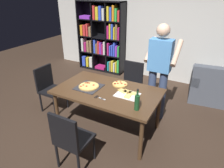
{
  "coord_description": "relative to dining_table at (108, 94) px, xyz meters",
  "views": [
    {
      "loc": [
        1.43,
        -2.49,
        2.26
      ],
      "look_at": [
        0.0,
        0.15,
        0.8
      ],
      "focal_mm": 31.94,
      "sensor_mm": 36.0,
      "label": 1
    }
  ],
  "objects": [
    {
      "name": "ground_plane",
      "position": [
        0.0,
        0.0,
        -0.68
      ],
      "size": [
        12.0,
        12.0,
        0.0
      ],
      "primitive_type": "plane",
      "color": "#38281E"
    },
    {
      "name": "back_wall",
      "position": [
        0.0,
        2.6,
        0.72
      ],
      "size": [
        6.4,
        0.1,
        2.8
      ],
      "primitive_type": "cube",
      "color": "silver",
      "rests_on": "ground_plane"
    },
    {
      "name": "dining_table",
      "position": [
        0.0,
        0.0,
        0.0
      ],
      "size": [
        1.69,
        1.0,
        0.75
      ],
      "color": "#4C331E",
      "rests_on": "ground_plane"
    },
    {
      "name": "chair_near_camera",
      "position": [
        -0.0,
        -0.98,
        -0.17
      ],
      "size": [
        0.42,
        0.42,
        0.9
      ],
      "color": "black",
      "rests_on": "ground_plane"
    },
    {
      "name": "chair_far_side",
      "position": [
        0.0,
        0.98,
        -0.17
      ],
      "size": [
        0.42,
        0.42,
        0.9
      ],
      "color": "black",
      "rests_on": "ground_plane"
    },
    {
      "name": "chair_left_end",
      "position": [
        -1.33,
        0.0,
        -0.17
      ],
      "size": [
        0.42,
        0.42,
        0.9
      ],
      "color": "black",
      "rests_on": "ground_plane"
    },
    {
      "name": "bookshelf",
      "position": [
        -1.53,
        2.37,
        0.26
      ],
      "size": [
        1.4,
        0.35,
        1.95
      ],
      "color": "black",
      "rests_on": "ground_plane"
    },
    {
      "name": "person_serving_pizza",
      "position": [
        0.61,
        0.76,
        0.32
      ],
      "size": [
        0.55,
        0.54,
        1.75
      ],
      "color": "#38476B",
      "rests_on": "ground_plane"
    },
    {
      "name": "pepperoni_pizza_on_tray",
      "position": [
        -0.33,
        -0.05,
        0.08
      ],
      "size": [
        0.4,
        0.4,
        0.04
      ],
      "color": "#2D2D33",
      "rests_on": "dining_table"
    },
    {
      "name": "pizza_slices_on_towel",
      "position": [
        0.34,
        0.03,
        0.08
      ],
      "size": [
        0.37,
        0.28,
        0.03
      ],
      "color": "white",
      "rests_on": "dining_table"
    },
    {
      "name": "wine_bottle",
      "position": [
        0.63,
        -0.3,
        0.19
      ],
      "size": [
        0.07,
        0.07,
        0.32
      ],
      "color": "#194723",
      "rests_on": "dining_table"
    },
    {
      "name": "kitchen_scissors",
      "position": [
        -0.0,
        -0.28,
        0.08
      ],
      "size": [
        0.2,
        0.09,
        0.01
      ],
      "color": "silver",
      "rests_on": "dining_table"
    },
    {
      "name": "second_pizza_plain",
      "position": [
        0.08,
        0.28,
        0.08
      ],
      "size": [
        0.26,
        0.26,
        0.03
      ],
      "color": "tan",
      "rests_on": "dining_table"
    }
  ]
}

